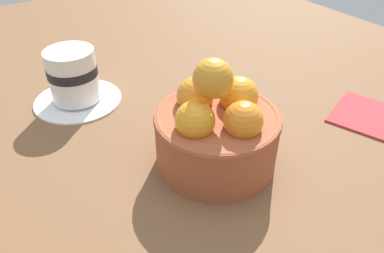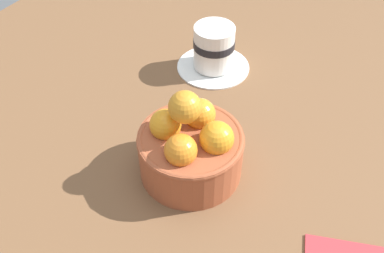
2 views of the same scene
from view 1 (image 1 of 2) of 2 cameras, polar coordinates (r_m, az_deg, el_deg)
name	(u,v)px [view 1 (image 1 of 2)]	position (r cm, az deg, el deg)	size (l,w,h in cm)	color
ground_plane	(215,175)	(48.08, 3.48, -7.43)	(157.04, 116.55, 4.80)	brown
terracotta_bowl	(217,129)	(43.48, 3.80, -0.46)	(14.62, 14.62, 13.93)	#9E4C2D
coffee_cup	(74,79)	(58.54, -17.58, 6.93)	(13.16, 13.16, 8.38)	white
folded_napkin	(372,116)	(59.68, 25.83, 1.43)	(10.43, 9.94, 0.60)	#B23338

